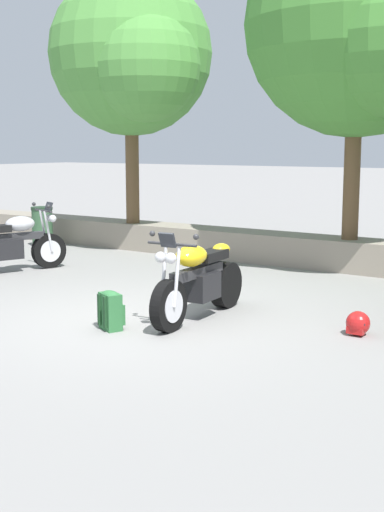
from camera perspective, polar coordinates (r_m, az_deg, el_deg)
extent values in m
plane|color=gray|center=(8.70, -4.32, -5.29)|extent=(120.00, 120.00, 0.00)
cube|color=gray|center=(12.68, 9.26, 0.45)|extent=(36.00, 0.80, 0.55)
cylinder|color=black|center=(12.53, -11.78, 0.43)|extent=(0.33, 0.63, 0.62)
cylinder|color=silver|center=(12.53, -11.78, 0.43)|extent=(0.28, 0.42, 0.38)
cube|color=black|center=(12.21, -15.06, 0.56)|extent=(0.46, 0.56, 0.34)
cube|color=#2D2D30|center=(12.22, -14.66, 1.53)|extent=(0.49, 1.09, 0.12)
ellipsoid|color=#BCBCC1|center=(12.25, -14.06, 2.61)|extent=(0.49, 0.60, 0.26)
cylinder|color=#2D2D30|center=(12.41, -12.22, 3.69)|extent=(0.64, 0.25, 0.04)
sphere|color=silver|center=(12.55, -11.75, 3.12)|extent=(0.13, 0.13, 0.13)
sphere|color=silver|center=(12.42, -11.48, 3.07)|extent=(0.13, 0.13, 0.13)
cube|color=#26282D|center=(12.45, -11.81, 3.99)|extent=(0.22, 0.16, 0.18)
cylinder|color=silver|center=(12.55, -12.17, 2.09)|extent=(0.09, 0.17, 0.73)
cylinder|color=silver|center=(12.38, -11.82, 2.01)|extent=(0.09, 0.17, 0.73)
sphere|color=#2D2D30|center=(12.66, -12.97, 4.22)|extent=(0.07, 0.07, 0.07)
sphere|color=#2D2D30|center=(12.11, -11.81, 4.05)|extent=(0.07, 0.07, 0.07)
cylinder|color=black|center=(8.07, -1.95, -4.15)|extent=(0.18, 0.63, 0.62)
cylinder|color=black|center=(9.29, 2.81, -2.39)|extent=(0.22, 0.63, 0.62)
cylinder|color=silver|center=(8.07, -1.95, -4.15)|extent=(0.18, 0.39, 0.38)
cube|color=black|center=(8.69, 0.77, -2.50)|extent=(0.35, 0.50, 0.34)
cube|color=#2D2D30|center=(8.57, 0.44, -1.31)|extent=(0.21, 1.11, 0.12)
ellipsoid|color=yellow|center=(8.40, -0.07, 0.01)|extent=(0.37, 0.54, 0.26)
cube|color=black|center=(8.82, 1.51, 0.05)|extent=(0.30, 0.58, 0.12)
ellipsoid|color=yellow|center=(9.08, 2.43, 0.55)|extent=(0.24, 0.29, 0.16)
cylinder|color=#2D2D30|center=(8.00, -1.67, 0.99)|extent=(0.66, 0.08, 0.04)
sphere|color=silver|center=(7.87, -1.77, -0.18)|extent=(0.13, 0.13, 0.13)
sphere|color=silver|center=(7.94, -2.63, -0.10)|extent=(0.13, 0.13, 0.13)
cube|color=#26282D|center=(7.91, -2.06, 1.33)|extent=(0.21, 0.11, 0.18)
cylinder|color=silver|center=(9.14, 1.23, -2.24)|extent=(0.13, 0.39, 0.11)
cylinder|color=silver|center=(7.98, -1.26, -1.65)|extent=(0.05, 0.17, 0.73)
cylinder|color=silver|center=(8.07, -2.35, -1.53)|extent=(0.05, 0.17, 0.73)
sphere|color=#2D2D30|center=(7.87, 0.34, 1.59)|extent=(0.07, 0.07, 0.07)
sphere|color=#2D2D30|center=(8.18, -3.31, 1.87)|extent=(0.07, 0.07, 0.07)
cube|color=#2D6B38|center=(8.23, -6.79, -4.58)|extent=(0.35, 0.29, 0.44)
cube|color=#2D6B38|center=(8.29, -6.06, -4.76)|extent=(0.24, 0.15, 0.24)
ellipsoid|color=#2D6B38|center=(8.18, -6.82, -3.15)|extent=(0.33, 0.27, 0.08)
cube|color=#193A1E|center=(8.26, -7.70, -4.41)|extent=(0.06, 0.05, 0.37)
cube|color=#193A1E|center=(8.11, -7.23, -4.65)|extent=(0.06, 0.05, 0.37)
sphere|color=#B21919|center=(8.19, 13.59, -5.43)|extent=(0.28, 0.28, 0.28)
ellipsoid|color=black|center=(8.11, 13.40, -5.48)|extent=(0.23, 0.06, 0.12)
cube|color=#B21919|center=(8.13, 13.38, -6.03)|extent=(0.20, 0.08, 0.08)
cylinder|color=brown|center=(14.49, -4.97, 7.10)|extent=(0.28, 0.28, 2.22)
sphere|color=#4C8E3D|center=(14.60, -5.10, 16.36)|extent=(3.31, 3.31, 3.31)
sphere|color=#4C8E3D|center=(13.71, -3.94, 15.46)|extent=(2.15, 2.15, 2.15)
cylinder|color=brown|center=(12.20, 13.10, 6.51)|extent=(0.28, 0.28, 2.21)
sphere|color=#428433|center=(12.35, 13.54, 18.23)|extent=(3.76, 3.76, 3.76)
cylinder|color=#335638|center=(15.25, -12.30, 2.28)|extent=(0.44, 0.44, 0.80)
cylinder|color=#1E3421|center=(15.20, -12.35, 3.89)|extent=(0.46, 0.46, 0.06)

